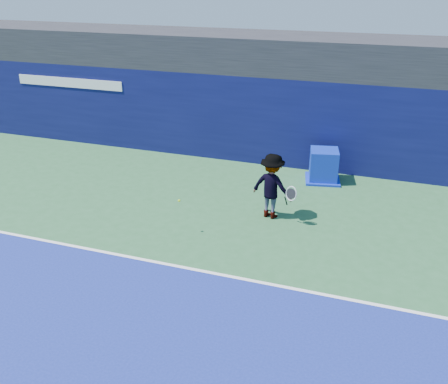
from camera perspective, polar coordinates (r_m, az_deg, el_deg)
The scene contains 7 objects.
ground at distance 9.72m, azimuth -15.49°, elevation -16.76°, with size 80.00×80.00×0.00m, color #295B33.
baseline at distance 11.77m, azimuth -7.41°, elevation -8.01°, with size 24.00×0.10×0.01m, color white.
stadium_band at distance 18.15m, azimuth 4.20°, elevation 15.68°, with size 36.00×3.00×1.20m, color black.
back_wall_assembly at distance 17.64m, azimuth 3.12°, elevation 8.49°, with size 36.00×1.03×3.00m.
equipment_cart at distance 16.25m, azimuth 11.30°, elevation 2.85°, with size 1.27×1.27×1.03m.
tennis_player at distance 13.45m, azimuth 5.51°, elevation 0.67°, with size 1.41×0.95×1.81m.
tennis_ball at distance 12.59m, azimuth -5.15°, elevation -0.99°, with size 0.06×0.06×0.06m.
Camera 1 is at (4.66, -5.85, 6.21)m, focal length 40.00 mm.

